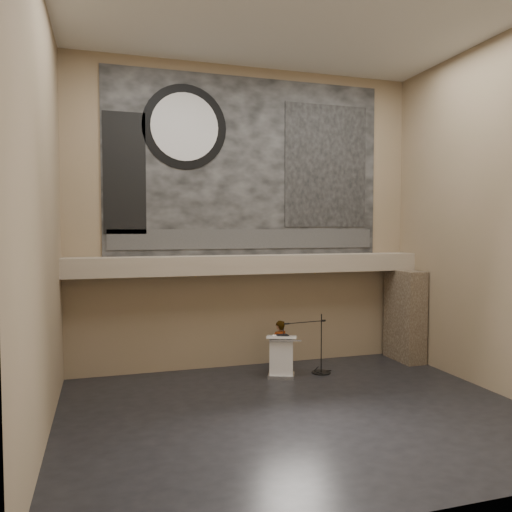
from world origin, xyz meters
name	(u,v)px	position (x,y,z in m)	size (l,w,h in m)	color
floor	(300,413)	(0.00, 0.00, 0.00)	(10.00, 10.00, 0.00)	black
ceiling	(302,5)	(0.00, 0.00, 8.50)	(10.00, 10.00, 0.00)	silver
wall_back	(248,218)	(0.00, 4.00, 4.25)	(10.00, 0.02, 8.50)	#867455
wall_front	(415,204)	(0.00, -4.00, 4.25)	(10.00, 0.02, 8.50)	#867455
wall_left	(42,211)	(-5.00, 0.00, 4.25)	(0.02, 8.00, 8.50)	#867455
wall_right	(496,216)	(5.00, 0.00, 4.25)	(0.02, 8.00, 8.50)	#867455
soffit	(252,264)	(0.00, 3.60, 2.95)	(10.00, 0.80, 0.50)	gray
sprinkler_left	(195,276)	(-1.60, 3.55, 2.67)	(0.04, 0.04, 0.06)	#B2893D
sprinkler_right	(315,273)	(1.90, 3.55, 2.67)	(0.04, 0.04, 0.06)	#B2893D
banner	(248,167)	(0.00, 3.97, 5.70)	(8.00, 0.05, 5.00)	black
banner_text_strip	(249,239)	(0.00, 3.93, 3.65)	(7.76, 0.02, 0.55)	#313131
banner_clock_rim	(185,127)	(-1.80, 3.93, 6.70)	(2.30, 2.30, 0.02)	black
banner_clock_face	(185,127)	(-1.80, 3.91, 6.70)	(1.84, 1.84, 0.02)	silver
banner_building_print	(326,166)	(2.40, 3.93, 5.80)	(2.60, 0.02, 3.60)	black
banner_brick_print	(124,173)	(-3.40, 3.93, 5.40)	(1.10, 0.02, 3.20)	black
stone_pier	(405,315)	(4.65, 3.15, 1.35)	(0.60, 1.40, 2.70)	#46382B
lectern	(281,356)	(0.53, 2.60, 0.55)	(0.93, 0.81, 1.14)	silver
binder	(283,335)	(0.54, 2.56, 1.12)	(0.29, 0.23, 0.04)	black
papers	(277,336)	(0.39, 2.60, 1.10)	(0.23, 0.32, 0.01)	white
speaker_person	(279,347)	(0.60, 2.99, 0.72)	(0.52, 0.34, 1.44)	white
mic_stand	(320,365)	(1.65, 2.61, 0.23)	(1.37, 0.52, 1.63)	black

